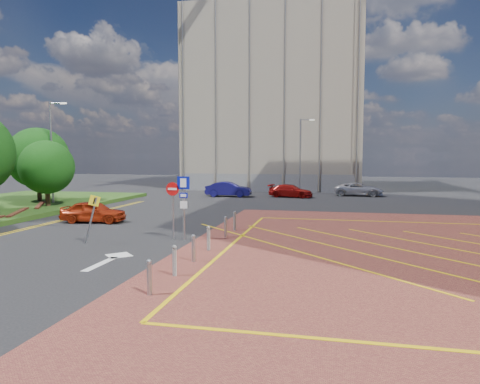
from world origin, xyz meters
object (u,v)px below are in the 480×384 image
(car_red_back, at_px, (291,191))
(lamp_left_far, at_px, (52,148))
(lamp_back, at_px, (301,153))
(sign_cluster, at_px, (180,199))
(car_silver_back, at_px, (359,189))
(car_blue_back, at_px, (228,189))
(tree_d, at_px, (38,158))
(warning_sign, at_px, (92,213))
(car_red_left, at_px, (93,212))
(tree_c, at_px, (47,167))

(car_red_back, bearing_deg, lamp_left_far, 133.29)
(lamp_back, distance_m, sign_cluster, 27.38)
(car_silver_back, bearing_deg, car_blue_back, 110.77)
(tree_d, distance_m, warning_sign, 19.33)
(sign_cluster, height_order, car_red_left, sign_cluster)
(car_red_back, distance_m, car_silver_back, 7.25)
(lamp_back, relative_size, sign_cluster, 2.50)
(lamp_left_far, xyz_separation_m, car_silver_back, (24.47, 14.62, -3.99))
(tree_c, height_order, warning_sign, tree_c)
(tree_c, bearing_deg, car_silver_back, 35.21)
(lamp_left_far, bearing_deg, tree_d, 154.32)
(car_red_left, bearing_deg, sign_cluster, -126.83)
(tree_d, bearing_deg, lamp_back, 36.09)
(tree_c, bearing_deg, tree_d, 135.00)
(car_red_back, bearing_deg, car_blue_back, 106.59)
(car_red_back, height_order, car_silver_back, car_silver_back)
(sign_cluster, height_order, car_blue_back, sign_cluster)
(lamp_back, xyz_separation_m, car_blue_back, (-6.76, -5.03, -3.62))
(sign_cluster, xyz_separation_m, warning_sign, (-3.52, -1.82, -0.52))
(lamp_left_far, bearing_deg, car_silver_back, 30.85)
(tree_d, bearing_deg, warning_sign, -46.19)
(car_blue_back, bearing_deg, car_silver_back, -75.50)
(car_red_back, bearing_deg, car_silver_back, -55.80)
(tree_c, relative_size, car_blue_back, 1.09)
(car_blue_back, xyz_separation_m, car_red_back, (6.11, 0.69, -0.12))
(warning_sign, distance_m, car_silver_back, 30.50)
(car_red_left, xyz_separation_m, car_red_back, (10.17, 18.58, -0.03))
(tree_c, xyz_separation_m, lamp_back, (17.58, 18.00, 1.17))
(sign_cluster, distance_m, car_blue_back, 22.22)
(sign_cluster, bearing_deg, lamp_left_far, 143.18)
(tree_c, distance_m, car_blue_back, 17.07)
(car_blue_back, height_order, car_red_back, car_blue_back)
(lamp_left_far, distance_m, car_red_back, 21.70)
(lamp_left_far, height_order, car_red_back, lamp_left_far)
(lamp_back, height_order, car_silver_back, lamp_back)
(lamp_back, xyz_separation_m, car_red_left, (-10.83, -22.92, -3.70))
(lamp_left_far, distance_m, car_silver_back, 28.78)
(tree_d, xyz_separation_m, car_silver_back, (26.55, 13.62, -3.20))
(lamp_back, xyz_separation_m, car_silver_back, (5.97, -1.38, -3.69))
(car_red_left, bearing_deg, lamp_left_far, 41.26)
(warning_sign, bearing_deg, lamp_left_far, 131.09)
(lamp_back, height_order, car_red_left, lamp_back)
(lamp_left_far, relative_size, sign_cluster, 2.50)
(tree_d, xyz_separation_m, lamp_left_far, (2.08, -1.00, 0.79))
(car_silver_back, bearing_deg, warning_sign, 158.98)
(tree_d, xyz_separation_m, car_red_left, (9.75, -7.92, -3.21))
(lamp_left_far, height_order, car_red_left, lamp_left_far)
(car_blue_back, bearing_deg, sign_cluster, -173.78)
(lamp_left_far, relative_size, lamp_back, 1.00)
(tree_d, height_order, car_blue_back, tree_d)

